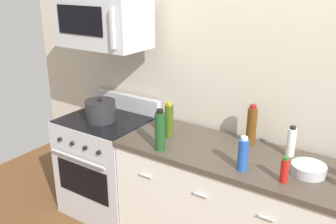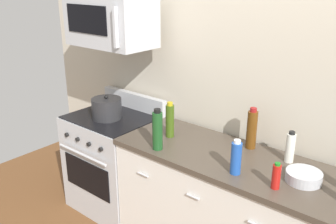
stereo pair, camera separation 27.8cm
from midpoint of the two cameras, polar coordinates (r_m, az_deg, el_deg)
name	(u,v)px [view 1 (the left image)]	position (r m, az deg, el deg)	size (l,w,h in m)	color
back_wall	(279,85)	(2.81, 13.99, 3.96)	(5.09, 0.10, 2.70)	beige
counter_unit	(248,215)	(2.84, 9.43, -15.49)	(2.00, 0.66, 0.92)	silver
range_oven	(108,164)	(3.52, -11.46, -7.93)	(0.76, 0.69, 1.07)	#B7BABF
microwave	(103,22)	(3.17, -12.52, 13.30)	(0.74, 0.44, 0.40)	#B7BABF
bottle_olive_oil	(169,120)	(2.86, -2.63, -1.37)	(0.07, 0.07, 0.28)	#385114
bottle_hot_sauce_red	(285,170)	(2.34, 14.30, -8.78)	(0.05, 0.05, 0.17)	#B21914
bottle_vinegar_white	(291,142)	(2.67, 15.64, -4.51)	(0.06, 0.06, 0.22)	silver
bottle_wine_green	(160,131)	(2.65, -4.25, -2.94)	(0.07, 0.07, 0.31)	#19471E
bottle_wine_amber	(252,126)	(2.77, 9.98, -2.15)	(0.07, 0.07, 0.31)	#59330F
bottle_soda_blue	(243,154)	(2.41, 8.27, -6.53)	(0.07, 0.07, 0.23)	#1E4CA5
bowl_steel_prep	(308,169)	(2.48, 17.83, -8.47)	(0.22, 0.22, 0.07)	#B2B5BA
stockpot	(101,111)	(3.27, -12.77, 0.16)	(0.26, 0.26, 0.21)	#262628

